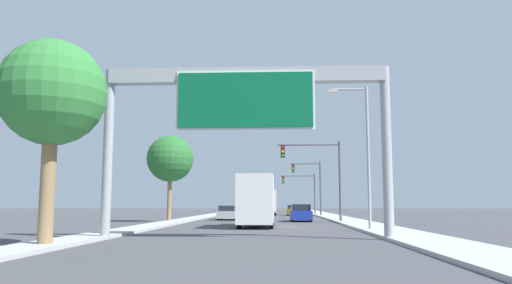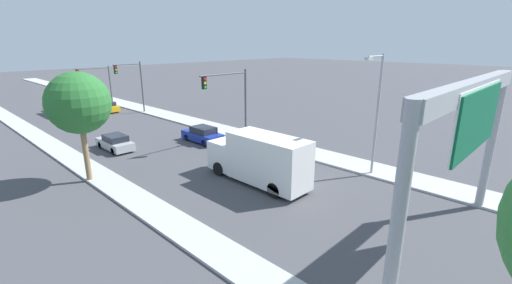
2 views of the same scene
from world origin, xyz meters
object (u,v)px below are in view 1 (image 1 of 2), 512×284
(traffic_light_mid_block, at_px, (312,180))
(car_near_right, at_px, (294,210))
(traffic_light_near_intersection, at_px, (320,167))
(palm_tree_foreground, at_px, (52,94))
(traffic_light_far_intersection, at_px, (303,187))
(palm_tree_background, at_px, (170,159))
(sign_gantry, at_px, (246,103))
(street_lamp_right, at_px, (363,145))
(car_far_left, at_px, (301,213))
(car_near_left, at_px, (228,213))
(truck_box_secondary, at_px, (257,201))
(truck_box_primary, at_px, (268,203))

(traffic_light_mid_block, bearing_deg, car_near_right, 115.94)
(traffic_light_near_intersection, distance_m, traffic_light_mid_block, 20.01)
(palm_tree_foreground, bearing_deg, traffic_light_mid_block, 73.90)
(traffic_light_far_intersection, relative_size, palm_tree_background, 0.77)
(sign_gantry, bearing_deg, street_lamp_right, 46.99)
(car_far_left, xyz_separation_m, traffic_light_near_intersection, (1.61, -2.69, 3.99))
(car_near_right, bearing_deg, palm_tree_foreground, -102.33)
(car_near_left, relative_size, traffic_light_far_intersection, 0.74)
(palm_tree_background, bearing_deg, palm_tree_foreground, -88.05)
(car_near_right, distance_m, car_near_left, 19.34)
(street_lamp_right, bearing_deg, traffic_light_far_intersection, 91.97)
(sign_gantry, relative_size, palm_tree_background, 1.76)
(car_near_left, xyz_separation_m, car_far_left, (7.00, -3.70, 0.06))
(car_near_left, relative_size, traffic_light_mid_block, 0.63)
(car_near_right, height_order, truck_box_secondary, truck_box_secondary)
(traffic_light_near_intersection, bearing_deg, palm_tree_foreground, -116.72)
(traffic_light_mid_block, bearing_deg, palm_tree_background, -125.08)
(palm_tree_foreground, bearing_deg, car_far_left, 68.50)
(car_near_right, xyz_separation_m, traffic_light_mid_block, (2.15, -4.42, 3.88))
(car_near_right, relative_size, palm_tree_foreground, 0.56)
(traffic_light_near_intersection, bearing_deg, traffic_light_mid_block, 88.47)
(traffic_light_mid_block, xyz_separation_m, palm_tree_background, (-13.67, -19.46, 0.96))
(car_far_left, height_order, palm_tree_background, palm_tree_background)
(truck_box_primary, bearing_deg, truck_box_secondary, -90.00)
(traffic_light_mid_block, relative_size, street_lamp_right, 0.80)
(truck_box_secondary, relative_size, palm_tree_background, 1.06)
(traffic_light_near_intersection, bearing_deg, palm_tree_background, 177.64)
(truck_box_primary, xyz_separation_m, palm_tree_foreground, (-7.17, -50.71, 4.09))
(traffic_light_near_intersection, xyz_separation_m, traffic_light_mid_block, (0.54, 20.00, -0.17))
(car_near_left, xyz_separation_m, palm_tree_foreground, (-3.67, -30.78, 5.13))
(car_far_left, xyz_separation_m, palm_tree_background, (-11.52, -2.15, 4.78))
(truck_box_primary, bearing_deg, street_lamp_right, -80.54)
(truck_box_secondary, xyz_separation_m, street_lamp_right, (6.56, -4.81, 3.31))
(palm_tree_background, distance_m, street_lamp_right, 19.95)
(sign_gantry, height_order, traffic_light_mid_block, sign_gantry)
(truck_box_primary, relative_size, street_lamp_right, 0.87)
(traffic_light_mid_block, relative_size, palm_tree_foreground, 0.87)
(truck_box_secondary, bearing_deg, traffic_light_mid_block, 78.70)
(car_near_left, bearing_deg, truck_box_primary, 80.04)
(traffic_light_mid_block, relative_size, traffic_light_far_intersection, 1.17)
(traffic_light_mid_block, bearing_deg, traffic_light_near_intersection, -91.53)
(car_near_right, distance_m, traffic_light_mid_block, 6.26)
(sign_gantry, relative_size, traffic_light_mid_block, 1.95)
(car_near_left, relative_size, palm_tree_foreground, 0.55)
(truck_box_secondary, distance_m, street_lamp_right, 8.78)
(truck_box_secondary, bearing_deg, car_near_left, 103.44)
(traffic_light_far_intersection, bearing_deg, car_near_left, -109.97)
(car_far_left, xyz_separation_m, truck_box_primary, (-3.50, 23.62, 0.98))
(street_lamp_right, bearing_deg, palm_tree_background, 136.98)
(sign_gantry, height_order, car_near_right, sign_gantry)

